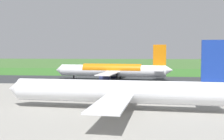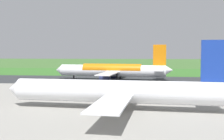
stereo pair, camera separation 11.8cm
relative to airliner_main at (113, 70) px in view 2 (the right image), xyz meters
name	(u,v)px [view 2 (the right image)]	position (x,y,z in m)	size (l,w,h in m)	color
ground_plane	(123,80)	(-4.43, -0.04, -4.35)	(800.00, 800.00, 0.00)	#3D662D
runway_asphalt	(123,80)	(-4.43, -0.04, -4.32)	(600.00, 37.80, 0.06)	#2D3033
apron_concrete	(103,107)	(-4.43, 61.56, -4.33)	(440.00, 110.00, 0.05)	gray
grass_verge_foreground	(128,72)	(-4.43, -47.76, -4.33)	(600.00, 80.00, 0.04)	#346B27
airliner_main	(113,70)	(0.00, 0.00, 0.00)	(54.14, 44.39, 15.88)	white
airliner_parked_mid	(118,91)	(-8.10, 64.10, -0.26)	(51.32, 42.00, 14.97)	white
no_stopping_sign	(128,70)	(-4.75, -45.75, -2.87)	(0.60, 0.10, 2.49)	slate
traffic_cone_orange	(122,72)	(-0.60, -44.65, -4.08)	(0.40, 0.40, 0.55)	orange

